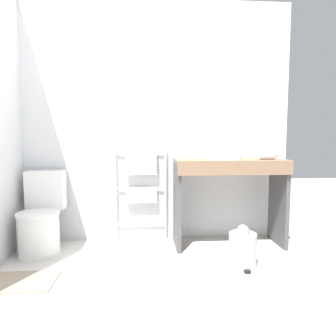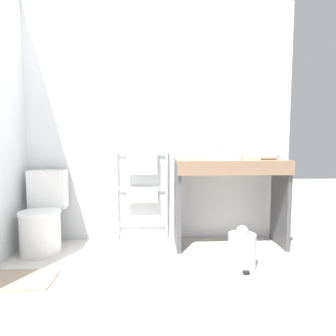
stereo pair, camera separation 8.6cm
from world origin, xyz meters
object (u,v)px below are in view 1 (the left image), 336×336
Objects in this scene: toilet at (41,220)px; cup_near_wall at (185,154)px; towel_radiator at (141,180)px; cup_near_edge at (194,154)px; trash_bin at (243,249)px; sink_basin at (226,156)px; hair_dryer at (267,155)px.

cup_near_wall is at bearing 7.54° from toilet.
toilet is 0.79× the size of towel_radiator.
towel_radiator reaches higher than cup_near_wall.
towel_radiator is 0.63m from cup_near_edge.
towel_radiator is 2.73× the size of trash_bin.
sink_basin is at bearing 92.58° from trash_bin.
sink_basin is 0.41m from hair_dryer.
sink_basin is 0.32m from cup_near_edge.
cup_near_edge is (-0.29, 0.14, 0.01)m from sink_basin.
hair_dryer is at bearing -14.87° from cup_near_wall.
sink_basin is (1.80, 0.02, 0.61)m from toilet.
sink_basin is 0.92m from trash_bin.
cup_near_edge is at bearing 115.90° from trash_bin.
cup_near_edge is at bearing 154.48° from sink_basin.
toilet is at bearing -172.46° from cup_near_wall.
cup_near_wall is 0.10m from cup_near_edge.
trash_bin is at bearing -14.86° from toilet.
towel_radiator reaches higher than sink_basin.
sink_basin is 0.42m from cup_near_wall.
hair_dryer is at bearing -12.45° from towel_radiator.
trash_bin is at bearing -64.10° from cup_near_edge.
toilet is at bearing -179.29° from sink_basin.
toilet is at bearing 165.14° from trash_bin.
toilet is at bearing 179.39° from hair_dryer.
toilet is at bearing -173.93° from cup_near_edge.
hair_dryer is 0.98m from trash_bin.
hair_dryer reaches higher than toilet.
hair_dryer is (0.70, -0.18, -0.00)m from cup_near_edge.
towel_radiator is 0.54m from cup_near_wall.
cup_near_wall reaches higher than trash_bin.
towel_radiator is 1.24m from trash_bin.
cup_near_wall is at bearing 156.95° from sink_basin.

